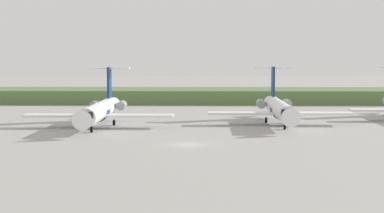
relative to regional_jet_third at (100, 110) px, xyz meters
The scene contains 4 objects.
ground_plane 16.98m from the regional_jet_third, 32.48° to the left, with size 500.00×500.00×0.00m, color #9E9B96.
grass_berm 56.75m from the regional_jet_third, 75.55° to the left, with size 320.00×20.00×3.10m, color #597542.
regional_jet_third is the anchor object (origin of this frame).
regional_jet_fourth 28.43m from the regional_jet_third, ahead, with size 22.81×31.00×9.00m.
Camera 1 is at (2.25, -84.38, 11.08)m, focal length 64.35 mm.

